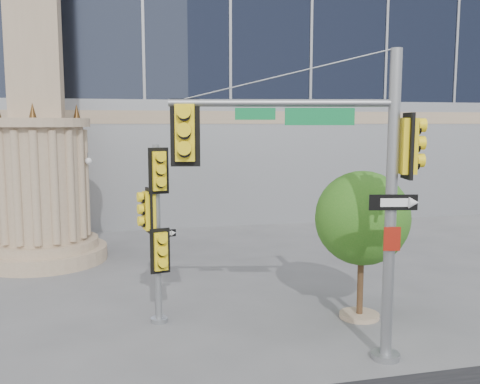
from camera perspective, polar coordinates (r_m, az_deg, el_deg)
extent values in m
plane|color=#545456|center=(12.50, 4.29, -15.87)|extent=(120.00, 120.00, 0.00)
cylinder|color=#9C846A|center=(20.61, -20.13, -6.23)|extent=(4.40, 4.40, 0.50)
cylinder|color=#9C846A|center=(20.52, -20.18, -5.14)|extent=(3.80, 3.80, 0.30)
cylinder|color=#9C846A|center=(20.18, -20.45, 0.84)|extent=(3.00, 3.00, 4.00)
cylinder|color=#9C846A|center=(20.07, -20.72, 6.95)|extent=(3.50, 3.50, 0.30)
cone|color=#472D14|center=(19.96, -17.04, 8.25)|extent=(0.24, 0.24, 0.50)
cylinder|color=slate|center=(12.15, 15.25, -16.50)|extent=(0.60, 0.60, 0.13)
cylinder|color=slate|center=(11.27, 15.78, -1.77)|extent=(0.23, 0.23, 6.38)
cylinder|color=slate|center=(10.69, 4.52, 9.45)|extent=(4.40, 1.09, 0.15)
cube|color=#0E783A|center=(10.77, 8.50, 7.96)|extent=(1.36, 0.33, 0.34)
cube|color=yellow|center=(10.66, -5.87, 6.30)|extent=(0.63, 0.41, 1.33)
cube|color=yellow|center=(11.24, 17.47, 4.69)|extent=(0.41, 0.63, 1.33)
cube|color=black|center=(11.11, 16.04, -1.07)|extent=(0.96, 0.24, 0.32)
cube|color=maroon|center=(11.24, 15.90, -4.83)|extent=(0.34, 0.10, 0.49)
cylinder|color=slate|center=(13.85, -8.62, -13.33)|extent=(0.42, 0.42, 0.11)
cylinder|color=slate|center=(13.25, -8.80, -4.56)|extent=(0.16, 0.16, 4.42)
cube|color=yellow|center=(12.83, -8.69, 2.24)|extent=(0.53, 0.34, 1.11)
cube|color=yellow|center=(13.08, -9.67, -1.97)|extent=(0.34, 0.53, 1.11)
cube|color=yellow|center=(13.14, -8.52, -6.23)|extent=(0.53, 0.34, 1.11)
cube|color=black|center=(13.18, -8.00, -4.41)|extent=(0.54, 0.14, 0.18)
cylinder|color=#9C846A|center=(14.32, 12.61, -12.72)|extent=(1.01, 1.01, 0.11)
cylinder|color=#382314|center=(14.02, 12.72, -9.05)|extent=(0.16, 0.16, 2.02)
sphere|color=#236417|center=(13.67, 12.90, -2.71)|extent=(2.36, 2.36, 2.36)
sphere|color=#236417|center=(14.20, 14.19, -3.76)|extent=(1.46, 1.46, 1.46)
sphere|color=#236417|center=(13.30, 11.89, -4.19)|extent=(1.23, 1.23, 1.23)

